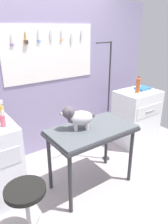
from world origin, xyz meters
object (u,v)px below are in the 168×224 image
object	(u,v)px
dog	(77,117)
stool	(26,197)
grooming_table	(92,134)
soda_bottle	(138,85)
cabinet_right	(136,117)
grooming_arm	(108,110)

from	to	relation	value
dog	stool	size ratio (longest dim) A/B	0.66
grooming_table	dog	size ratio (longest dim) A/B	2.68
grooming_table	soda_bottle	xyz separation A→B (m)	(1.24, 0.41, 0.32)
cabinet_right	soda_bottle	xyz separation A→B (m)	(-0.07, -0.03, 0.58)
cabinet_right	stool	distance (m)	2.34
grooming_table	soda_bottle	world-z (taller)	soda_bottle
grooming_arm	stool	xyz separation A→B (m)	(-1.45, -0.57, -0.33)
grooming_table	grooming_arm	xyz separation A→B (m)	(0.52, 0.31, 0.09)
grooming_arm	stool	size ratio (longest dim) A/B	2.97
dog	soda_bottle	distance (m)	1.43
grooming_table	grooming_arm	world-z (taller)	grooming_arm
grooming_arm	cabinet_right	bearing A→B (deg)	9.76
stool	soda_bottle	bearing A→B (deg)	17.15
soda_bottle	grooming_arm	bearing A→B (deg)	-171.93
dog	stool	distance (m)	0.96
dog	stool	bearing A→B (deg)	-157.32
cabinet_right	grooming_table	bearing A→B (deg)	-161.05
grooming_table	soda_bottle	distance (m)	1.34
dog	grooming_table	bearing A→B (deg)	-24.59
stool	soda_bottle	world-z (taller)	soda_bottle
grooming_arm	soda_bottle	distance (m)	0.75
cabinet_right	soda_bottle	distance (m)	0.58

